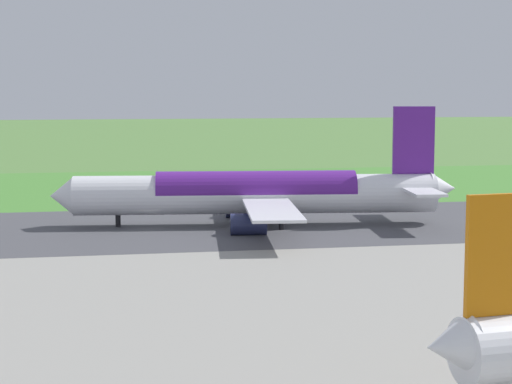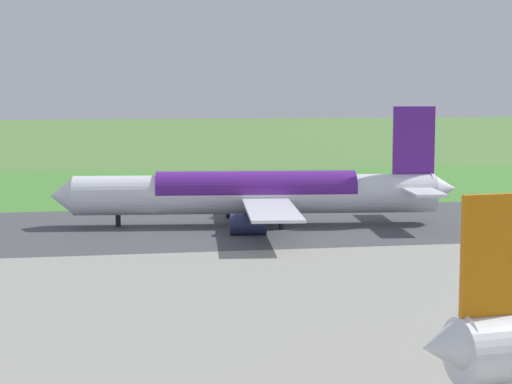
# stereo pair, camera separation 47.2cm
# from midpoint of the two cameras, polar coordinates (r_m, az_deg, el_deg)

# --- Properties ---
(ground_plane) EXTENTS (800.00, 800.00, 0.00)m
(ground_plane) POSITION_cam_midpoint_polar(r_m,az_deg,el_deg) (117.26, -6.99, -2.33)
(ground_plane) COLOR #547F3D
(runway_asphalt) EXTENTS (600.00, 36.18, 0.06)m
(runway_asphalt) POSITION_cam_midpoint_polar(r_m,az_deg,el_deg) (117.25, -6.99, -2.32)
(runway_asphalt) COLOR #47474C
(runway_asphalt) RESTS_ON ground
(grass_verge_foreground) EXTENTS (600.00, 80.00, 0.04)m
(grass_verge_foreground) POSITION_cam_midpoint_polar(r_m,az_deg,el_deg) (156.60, -7.83, -0.06)
(grass_verge_foreground) COLOR #478534
(grass_verge_foreground) RESTS_ON ground
(airliner_main) EXTENTS (54.14, 44.39, 15.88)m
(airliner_main) POSITION_cam_midpoint_polar(r_m,az_deg,el_deg) (118.33, 0.07, -0.07)
(airliner_main) COLOR white
(airliner_main) RESTS_ON ground
(no_stopping_sign) EXTENTS (0.60, 0.10, 2.35)m
(no_stopping_sign) POSITION_cam_midpoint_polar(r_m,az_deg,el_deg) (155.69, -4.48, 0.46)
(no_stopping_sign) COLOR slate
(no_stopping_sign) RESTS_ON ground
(traffic_cone_orange) EXTENTS (0.40, 0.40, 0.55)m
(traffic_cone_orange) POSITION_cam_midpoint_polar(r_m,az_deg,el_deg) (155.68, -7.33, 0.01)
(traffic_cone_orange) COLOR orange
(traffic_cone_orange) RESTS_ON ground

